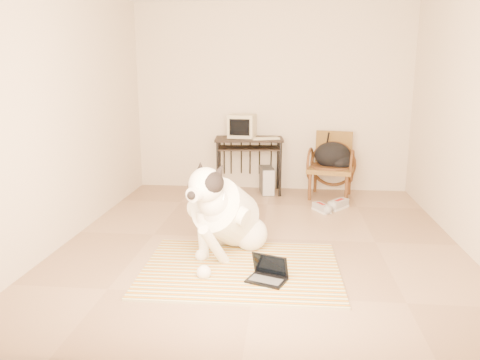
# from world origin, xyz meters

# --- Properties ---
(floor) EXTENTS (4.50, 4.50, 0.00)m
(floor) POSITION_xyz_m (0.00, 0.00, 0.00)
(floor) COLOR #9D7C60
(floor) RESTS_ON ground
(wall_back) EXTENTS (4.50, 0.00, 4.50)m
(wall_back) POSITION_xyz_m (0.00, 2.25, 1.35)
(wall_back) COLOR beige
(wall_back) RESTS_ON floor
(wall_front) EXTENTS (4.50, 0.00, 4.50)m
(wall_front) POSITION_xyz_m (0.00, -2.25, 1.35)
(wall_front) COLOR beige
(wall_front) RESTS_ON floor
(wall_left) EXTENTS (0.00, 4.50, 4.50)m
(wall_left) POSITION_xyz_m (-2.00, 0.00, 1.35)
(wall_left) COLOR beige
(wall_left) RESTS_ON floor
(wall_right) EXTENTS (0.00, 4.50, 4.50)m
(wall_right) POSITION_xyz_m (2.00, 0.00, 1.35)
(wall_right) COLOR beige
(wall_right) RESTS_ON floor
(rug) EXTENTS (1.75, 1.35, 0.02)m
(rug) POSITION_xyz_m (-0.14, -0.83, 0.01)
(rug) COLOR orange
(rug) RESTS_ON floor
(dog) EXTENTS (0.75, 1.33, 0.98)m
(dog) POSITION_xyz_m (-0.32, -0.46, 0.39)
(dog) COLOR white
(dog) RESTS_ON rug
(laptop) EXTENTS (0.37, 0.32, 0.22)m
(laptop) POSITION_xyz_m (0.11, -1.05, 0.07)
(laptop) COLOR black
(laptop) RESTS_ON rug
(computer_desk) EXTENTS (1.00, 0.62, 0.80)m
(computer_desk) POSITION_xyz_m (-0.30, 1.94, 0.69)
(computer_desk) COLOR black
(computer_desk) RESTS_ON floor
(crt_monitor) EXTENTS (0.40, 0.39, 0.33)m
(crt_monitor) POSITION_xyz_m (-0.41, 2.00, 0.96)
(crt_monitor) COLOR beige
(crt_monitor) RESTS_ON computer_desk
(desk_keyboard) EXTENTS (0.41, 0.25, 0.03)m
(desk_keyboard) POSITION_xyz_m (-0.06, 1.83, 0.81)
(desk_keyboard) COLOR beige
(desk_keyboard) RESTS_ON computer_desk
(pc_tower) EXTENTS (0.24, 0.43, 0.38)m
(pc_tower) POSITION_xyz_m (-0.04, 1.93, 0.19)
(pc_tower) COLOR #4A4A4D
(pc_tower) RESTS_ON floor
(rattan_chair) EXTENTS (0.70, 0.68, 0.90)m
(rattan_chair) POSITION_xyz_m (0.86, 1.84, 0.45)
(rattan_chair) COLOR olive
(rattan_chair) RESTS_ON floor
(backpack) EXTENTS (0.51, 0.41, 0.37)m
(backpack) POSITION_xyz_m (0.89, 1.78, 0.58)
(backpack) COLOR black
(backpack) RESTS_ON rattan_chair
(sneaker_left) EXTENTS (0.24, 0.31, 0.10)m
(sneaker_left) POSITION_xyz_m (0.69, 1.06, 0.04)
(sneaker_left) COLOR silver
(sneaker_left) RESTS_ON floor
(sneaker_right) EXTENTS (0.30, 0.34, 0.11)m
(sneaker_right) POSITION_xyz_m (0.92, 1.22, 0.05)
(sneaker_right) COLOR silver
(sneaker_right) RESTS_ON floor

